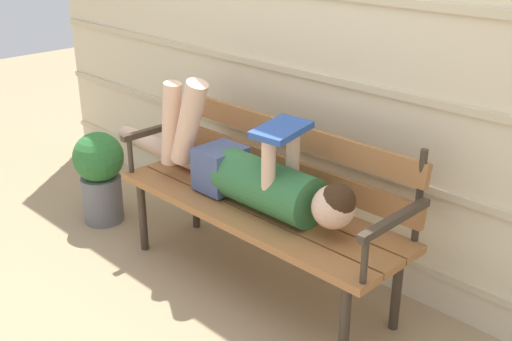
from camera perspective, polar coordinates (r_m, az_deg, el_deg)
ground_plane at (r=3.17m, az=-0.84°, el=-10.84°), size 12.00×12.00×0.00m
house_siding at (r=3.09m, az=6.45°, el=12.21°), size 4.83×0.08×2.39m
park_bench at (r=3.01m, az=0.94°, el=-2.11°), size 1.58×0.50×0.86m
reclining_person at (r=2.97m, az=-1.00°, el=-0.07°), size 1.75×0.27×0.57m
potted_plant at (r=3.80m, az=-14.16°, el=-0.23°), size 0.30×0.30×0.56m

